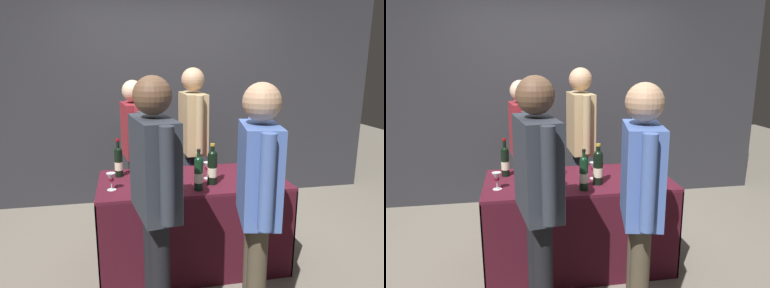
% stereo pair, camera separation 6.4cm
% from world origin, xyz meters
% --- Properties ---
extents(ground_plane, '(12.00, 12.00, 0.00)m').
position_xyz_m(ground_plane, '(0.00, 0.00, 0.00)').
color(ground_plane, gray).
extents(back_partition, '(5.35, 0.12, 2.79)m').
position_xyz_m(back_partition, '(0.00, 1.61, 1.40)').
color(back_partition, '#2D2D33').
rests_on(back_partition, ground_plane).
extents(tasting_table, '(1.54, 0.76, 0.77)m').
position_xyz_m(tasting_table, '(0.00, 0.00, 0.53)').
color(tasting_table, '#4C1423').
rests_on(tasting_table, ground_plane).
extents(featured_wine_bottle, '(0.08, 0.08, 0.34)m').
position_xyz_m(featured_wine_bottle, '(-0.33, 0.23, 0.92)').
color(featured_wine_bottle, black).
rests_on(featured_wine_bottle, tasting_table).
extents(display_bottle_0, '(0.07, 0.07, 0.32)m').
position_xyz_m(display_bottle_0, '(-0.00, -0.26, 0.91)').
color(display_bottle_0, black).
rests_on(display_bottle_0, tasting_table).
extents(display_bottle_1, '(0.08, 0.08, 0.33)m').
position_xyz_m(display_bottle_1, '(0.14, -0.15, 0.92)').
color(display_bottle_1, black).
rests_on(display_bottle_1, tasting_table).
extents(display_bottle_2, '(0.07, 0.07, 0.33)m').
position_xyz_m(display_bottle_2, '(-0.22, 0.01, 0.91)').
color(display_bottle_2, black).
rests_on(display_bottle_2, tasting_table).
extents(display_bottle_3, '(0.07, 0.07, 0.33)m').
position_xyz_m(display_bottle_3, '(-0.60, 0.18, 0.91)').
color(display_bottle_3, black).
rests_on(display_bottle_3, tasting_table).
extents(wine_glass_near_vendor, '(0.07, 0.07, 0.14)m').
position_xyz_m(wine_glass_near_vendor, '(0.13, -0.01, 0.87)').
color(wine_glass_near_vendor, silver).
rests_on(wine_glass_near_vendor, tasting_table).
extents(wine_glass_mid, '(0.07, 0.07, 0.13)m').
position_xyz_m(wine_glass_mid, '(-0.65, -0.14, 0.87)').
color(wine_glass_mid, silver).
rests_on(wine_glass_mid, tasting_table).
extents(vendor_presenter, '(0.23, 0.61, 1.67)m').
position_xyz_m(vendor_presenter, '(0.14, 0.67, 1.01)').
color(vendor_presenter, '#2D3347').
rests_on(vendor_presenter, ground_plane).
extents(vendor_assistant, '(0.27, 0.57, 1.55)m').
position_xyz_m(vendor_assistant, '(-0.44, 0.83, 0.92)').
color(vendor_assistant, black).
rests_on(vendor_assistant, ground_plane).
extents(taster_foreground_right, '(0.28, 0.62, 1.66)m').
position_xyz_m(taster_foreground_right, '(-0.37, -0.74, 1.00)').
color(taster_foreground_right, black).
rests_on(taster_foreground_right, ground_plane).
extents(taster_foreground_left, '(0.29, 0.56, 1.62)m').
position_xyz_m(taster_foreground_left, '(0.23, -0.89, 0.97)').
color(taster_foreground_left, '#4C4233').
rests_on(taster_foreground_left, ground_plane).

